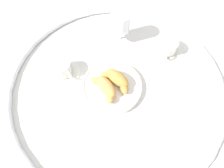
{
  "coord_description": "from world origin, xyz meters",
  "views": [
    {
      "loc": [
        -0.17,
        0.33,
        0.7
      ],
      "look_at": [
        0.01,
        0.01,
        0.03
      ],
      "focal_mm": 33.15,
      "sensor_mm": 36.0,
      "label": 1
    }
  ],
  "objects": [
    {
      "name": "coffee_cup_far",
      "position": [
        0.21,
        0.05,
        0.03
      ],
      "size": [
        0.14,
        0.14,
        0.06
      ],
      "color": "silver",
      "rests_on": "ground_plane"
    },
    {
      "name": "juice_glass_left",
      "position": [
        0.1,
        -0.21,
        0.09
      ],
      "size": [
        0.08,
        0.08,
        0.14
      ],
      "color": "white",
      "rests_on": "ground_plane"
    },
    {
      "name": "table_chrome_rim",
      "position": [
        0.0,
        0.0,
        0.01
      ],
      "size": [
        0.82,
        0.82,
        0.02
      ],
      "primitive_type": "torus",
      "color": "silver",
      "rests_on": "ground_plane"
    },
    {
      "name": "croissant_small",
      "position": [
        0.02,
        0.04,
        0.04
      ],
      "size": [
        0.13,
        0.1,
        0.04
      ],
      "color": "#D6994C",
      "rests_on": "pastry_plate"
    },
    {
      "name": "croissant_large",
      "position": [
        -0.0,
        -0.01,
        0.04
      ],
      "size": [
        0.13,
        0.08,
        0.04
      ],
      "color": "#CC893D",
      "rests_on": "pastry_plate"
    },
    {
      "name": "ground_plane",
      "position": [
        0.0,
        0.0,
        0.0
      ],
      "size": [
        2.2,
        2.2,
        0.0
      ],
      "primitive_type": "plane",
      "color": "silver"
    },
    {
      "name": "pastry_plate",
      "position": [
        0.01,
        0.01,
        0.01
      ],
      "size": [
        0.23,
        0.23,
        0.02
      ],
      "color": "silver",
      "rests_on": "ground_plane"
    },
    {
      "name": "coffee_cup_near",
      "position": [
        -0.1,
        -0.25,
        0.03
      ],
      "size": [
        0.14,
        0.14,
        0.06
      ],
      "color": "silver",
      "rests_on": "ground_plane"
    }
  ]
}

